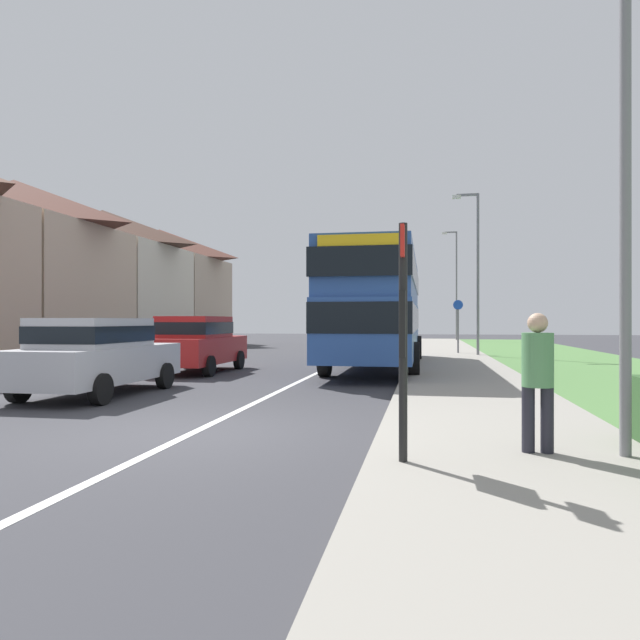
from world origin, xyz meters
name	(u,v)px	position (x,y,z in m)	size (l,w,h in m)	color
ground_plane	(193,433)	(0.00, 0.00, 0.00)	(120.00, 120.00, 0.00)	#38383D
lane_marking_centre	(308,377)	(0.00, 8.00, 0.00)	(0.14, 60.00, 0.01)	silver
pavement_near_side	(468,387)	(4.20, 6.00, 0.06)	(3.20, 68.00, 0.12)	gray
double_decker_bus	(378,304)	(1.67, 11.42, 2.14)	(2.80, 11.10, 3.70)	#284C93
parked_car_silver	(96,353)	(-3.62, 3.45, 0.90)	(1.94, 4.34, 1.64)	#B7B7BC
parked_car_red	(197,342)	(-3.65, 8.94, 0.94)	(1.96, 4.24, 1.71)	#B21E1E
pedestrian_at_stop	(538,376)	(4.45, -0.93, 0.98)	(0.34, 0.34, 1.67)	#23232D
bus_stop_sign	(403,325)	(3.00, -1.60, 1.54)	(0.09, 0.52, 2.60)	black
cycle_route_sign	(458,324)	(4.67, 19.17, 1.43)	(0.44, 0.08, 2.52)	slate
street_lamp_near	(614,115)	(5.24, -0.94, 3.82)	(1.14, 0.20, 6.57)	slate
street_lamp_mid	(475,263)	(5.33, 17.84, 4.07)	(1.14, 0.20, 7.05)	slate
street_lamp_far	(455,279)	(5.43, 37.23, 4.75)	(1.14, 0.20, 8.37)	slate
house_terrace_far_side	(63,275)	(-14.17, 17.65, 3.82)	(7.80, 27.24, 7.64)	#C1A88E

